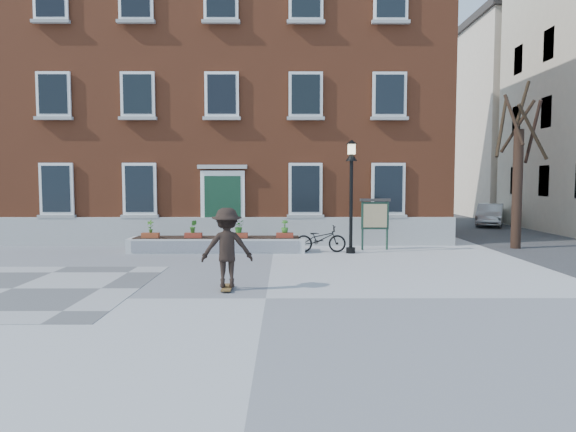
{
  "coord_description": "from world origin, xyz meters",
  "views": [
    {
      "loc": [
        0.42,
        -10.92,
        2.57
      ],
      "look_at": [
        0.5,
        4.0,
        1.5
      ],
      "focal_mm": 32.0,
      "sensor_mm": 36.0,
      "label": 1
    }
  ],
  "objects_px": {
    "parked_car": "(490,215)",
    "notice_board": "(375,215)",
    "bicycle": "(320,239)",
    "lamp_post": "(351,180)",
    "skateboarder": "(227,248)"
  },
  "relations": [
    {
      "from": "bicycle",
      "to": "parked_car",
      "type": "distance_m",
      "value": 14.32
    },
    {
      "from": "lamp_post",
      "to": "skateboarder",
      "type": "height_order",
      "value": "lamp_post"
    },
    {
      "from": "skateboarder",
      "to": "lamp_post",
      "type": "bearing_deg",
      "value": 58.62
    },
    {
      "from": "lamp_post",
      "to": "skateboarder",
      "type": "distance_m",
      "value": 7.14
    },
    {
      "from": "bicycle",
      "to": "notice_board",
      "type": "height_order",
      "value": "notice_board"
    },
    {
      "from": "parked_car",
      "to": "lamp_post",
      "type": "distance_m",
      "value": 13.91
    },
    {
      "from": "parked_car",
      "to": "notice_board",
      "type": "relative_size",
      "value": 1.99
    },
    {
      "from": "lamp_post",
      "to": "parked_car",
      "type": "bearing_deg",
      "value": 49.08
    },
    {
      "from": "bicycle",
      "to": "lamp_post",
      "type": "height_order",
      "value": "lamp_post"
    },
    {
      "from": "notice_board",
      "to": "skateboarder",
      "type": "bearing_deg",
      "value": -124.06
    },
    {
      "from": "bicycle",
      "to": "parked_car",
      "type": "xyz_separation_m",
      "value": [
        10.06,
        10.19,
        0.14
      ]
    },
    {
      "from": "skateboarder",
      "to": "notice_board",
      "type": "bearing_deg",
      "value": 55.94
    },
    {
      "from": "bicycle",
      "to": "skateboarder",
      "type": "xyz_separation_m",
      "value": [
        -2.59,
        -6.17,
        0.52
      ]
    },
    {
      "from": "bicycle",
      "to": "lamp_post",
      "type": "bearing_deg",
      "value": -104.54
    },
    {
      "from": "bicycle",
      "to": "parked_car",
      "type": "height_order",
      "value": "parked_car"
    }
  ]
}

